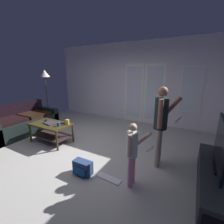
% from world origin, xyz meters
% --- Properties ---
extents(ground_plane, '(5.96, 5.55, 0.02)m').
position_xyz_m(ground_plane, '(0.00, 0.00, -0.01)').
color(ground_plane, '#9F9C98').
extents(wall_back_with_doors, '(5.96, 0.09, 2.80)m').
position_xyz_m(wall_back_with_doors, '(0.09, 2.74, 1.35)').
color(wall_back_with_doors, silver).
rests_on(wall_back_with_doors, ground_plane).
extents(leather_couch, '(0.96, 1.90, 0.83)m').
position_xyz_m(leather_couch, '(-2.28, 0.05, 0.29)').
color(leather_couch, black).
rests_on(leather_couch, ground_plane).
extents(coffee_table, '(1.05, 0.60, 0.50)m').
position_xyz_m(coffee_table, '(-0.97, 0.01, 0.37)').
color(coffee_table, '#312912').
rests_on(coffee_table, ground_plane).
extents(tv_stand, '(0.43, 1.76, 0.39)m').
position_xyz_m(tv_stand, '(2.62, -0.01, 0.19)').
color(tv_stand, black).
rests_on(tv_stand, ground_plane).
extents(flat_screen_tv, '(0.08, 1.01, 0.76)m').
position_xyz_m(flat_screen_tv, '(2.61, -0.00, 0.77)').
color(flat_screen_tv, black).
rests_on(flat_screen_tv, tv_stand).
extents(person_adult, '(0.46, 0.45, 1.54)m').
position_xyz_m(person_adult, '(1.70, 0.32, 0.92)').
color(person_adult, tan).
rests_on(person_adult, ground_plane).
extents(person_child, '(0.39, 0.29, 1.06)m').
position_xyz_m(person_child, '(1.46, -0.48, 0.63)').
color(person_child, pink).
rests_on(person_child, ground_plane).
extents(floor_lamp, '(0.35, 0.35, 1.85)m').
position_xyz_m(floor_lamp, '(-2.62, 1.29, 1.62)').
color(floor_lamp, '#32332F').
rests_on(floor_lamp, ground_plane).
extents(backpack, '(0.35, 0.20, 0.25)m').
position_xyz_m(backpack, '(0.59, -0.64, 0.12)').
color(backpack, navy).
rests_on(backpack, ground_plane).
extents(loose_keyboard, '(0.45, 0.16, 0.02)m').
position_xyz_m(loose_keyboard, '(1.07, -0.54, 0.01)').
color(loose_keyboard, white).
rests_on(loose_keyboard, ground_plane).
extents(laptop_closed, '(0.37, 0.29, 0.03)m').
position_xyz_m(laptop_closed, '(-0.97, 0.01, 0.51)').
color(laptop_closed, '#31303F').
rests_on(laptop_closed, coffee_table).
extents(cup_near_edge, '(0.07, 0.07, 0.09)m').
position_xyz_m(cup_near_edge, '(-0.65, -0.02, 0.55)').
color(cup_near_edge, '#254E99').
rests_on(cup_near_edge, coffee_table).
extents(cup_by_laptop, '(0.09, 0.09, 0.12)m').
position_xyz_m(cup_by_laptop, '(-0.55, 0.18, 0.56)').
color(cup_by_laptop, gold).
rests_on(cup_by_laptop, coffee_table).
extents(tv_remote_black, '(0.16, 0.15, 0.02)m').
position_xyz_m(tv_remote_black, '(-1.26, 0.11, 0.51)').
color(tv_remote_black, black).
rests_on(tv_remote_black, coffee_table).
extents(dvd_remote_slim, '(0.16, 0.15, 0.02)m').
position_xyz_m(dvd_remote_slim, '(-0.71, 0.15, 0.51)').
color(dvd_remote_slim, black).
rests_on(dvd_remote_slim, coffee_table).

